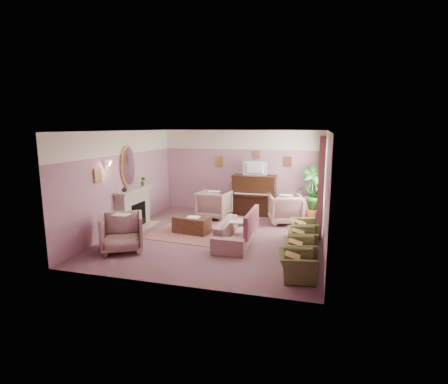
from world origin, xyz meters
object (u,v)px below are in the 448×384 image
(floral_armchair_left, at_px, (214,203))
(olive_chair_c, at_px, (302,236))
(olive_chair_b, at_px, (300,248))
(floral_armchair_front, at_px, (122,230))
(olive_chair_d, at_px, (303,227))
(side_table, at_px, (312,208))
(floral_armchair_right, at_px, (285,207))
(coffee_table, at_px, (192,225))
(piano, at_px, (254,195))
(olive_chair_a, at_px, (297,262))
(sofa, at_px, (236,228))
(television, at_px, (254,167))

(floral_armchair_left, xyz_separation_m, olive_chair_c, (2.89, -2.34, -0.15))
(olive_chair_b, bearing_deg, floral_armchair_front, -175.43)
(olive_chair_d, relative_size, side_table, 1.12)
(floral_armchair_right, distance_m, olive_chair_b, 3.18)
(olive_chair_c, bearing_deg, side_table, 87.12)
(coffee_table, relative_size, floral_armchair_front, 1.02)
(floral_armchair_left, bearing_deg, side_table, 13.65)
(olive_chair_c, distance_m, olive_chair_d, 0.82)
(side_table, bearing_deg, piano, 178.79)
(floral_armchair_front, bearing_deg, olive_chair_d, 25.59)
(floral_armchair_left, bearing_deg, olive_chair_b, -47.57)
(olive_chair_b, height_order, olive_chair_d, same)
(floral_armchair_front, bearing_deg, coffee_table, 57.74)
(olive_chair_a, distance_m, olive_chair_d, 2.46)
(piano, distance_m, floral_armchair_left, 1.40)
(floral_armchair_front, distance_m, olive_chair_a, 4.14)
(floral_armchair_front, xyz_separation_m, olive_chair_b, (4.11, 0.33, -0.15))
(sofa, distance_m, olive_chair_a, 2.34)
(sofa, bearing_deg, olive_chair_b, -28.17)
(floral_armchair_right, xyz_separation_m, olive_chair_c, (0.61, -2.30, -0.15))
(floral_armchair_front, bearing_deg, floral_armchair_left, 70.75)
(sofa, xyz_separation_m, side_table, (1.78, 3.03, -0.05))
(floral_armchair_front, bearing_deg, television, 60.63)
(floral_armchair_right, xyz_separation_m, side_table, (0.77, 0.79, -0.14))
(piano, distance_m, olive_chair_c, 3.59)
(piano, bearing_deg, olive_chair_d, -53.00)
(television, relative_size, olive_chair_b, 1.02)
(television, distance_m, coffee_table, 3.10)
(television, bearing_deg, piano, 90.00)
(piano, height_order, floral_armchair_left, piano)
(television, height_order, coffee_table, television)
(sofa, bearing_deg, olive_chair_a, -46.14)
(floral_armchair_left, xyz_separation_m, olive_chair_b, (2.89, -3.16, -0.15))
(piano, relative_size, television, 1.75)
(coffee_table, bearing_deg, olive_chair_d, 4.21)
(coffee_table, bearing_deg, piano, 63.23)
(piano, bearing_deg, floral_armchair_right, -36.38)
(floral_armchair_front, bearing_deg, side_table, 44.77)
(floral_armchair_right, relative_size, olive_chair_c, 1.25)
(floral_armchair_left, relative_size, floral_armchair_front, 1.00)
(floral_armchair_right, relative_size, floral_armchair_front, 1.00)
(coffee_table, height_order, floral_armchair_front, floral_armchair_front)
(floral_armchair_left, height_order, olive_chair_d, floral_armchair_left)
(olive_chair_b, distance_m, side_table, 3.91)
(piano, bearing_deg, television, -90.00)
(side_table, bearing_deg, olive_chair_a, -91.88)
(side_table, bearing_deg, olive_chair_b, -92.27)
(floral_armchair_front, relative_size, olive_chair_d, 1.25)
(coffee_table, relative_size, sofa, 0.50)
(olive_chair_c, bearing_deg, floral_armchair_right, 104.97)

